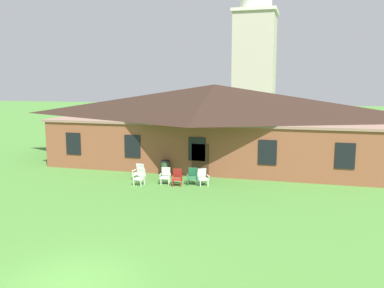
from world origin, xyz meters
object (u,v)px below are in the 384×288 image
(lawn_chair_near_door, at_px, (140,176))
(lawn_chair_right_end, at_px, (193,176))
(lawn_chair_left_end, at_px, (166,175))
(lawn_chair_far_side, at_px, (203,177))
(lawn_chair_by_porch, at_px, (139,172))
(trash_bin, at_px, (165,168))
(lawn_chair_middle, at_px, (177,177))

(lawn_chair_near_door, bearing_deg, lawn_chair_right_end, 19.00)
(lawn_chair_left_end, bearing_deg, lawn_chair_far_side, 6.25)
(lawn_chair_by_porch, bearing_deg, trash_bin, 52.10)
(lawn_chair_far_side, bearing_deg, lawn_chair_middle, -162.58)
(lawn_chair_by_porch, height_order, lawn_chair_left_end, same)
(lawn_chair_left_end, bearing_deg, lawn_chair_right_end, 11.76)
(lawn_chair_left_end, height_order, lawn_chair_middle, same)
(lawn_chair_near_door, relative_size, lawn_chair_middle, 1.00)
(lawn_chair_left_end, relative_size, lawn_chair_right_end, 1.00)
(lawn_chair_middle, bearing_deg, lawn_chair_far_side, 17.42)
(lawn_chair_far_side, bearing_deg, lawn_chair_left_end, -173.75)
(lawn_chair_middle, height_order, lawn_chair_far_side, same)
(lawn_chair_right_end, relative_size, trash_bin, 0.98)
(lawn_chair_far_side, bearing_deg, lawn_chair_right_end, 172.23)
(lawn_chair_middle, xyz_separation_m, lawn_chair_right_end, (0.77, 0.52, 0.00))
(lawn_chair_far_side, distance_m, trash_bin, 3.45)
(lawn_chair_far_side, bearing_deg, lawn_chair_near_door, -165.46)
(lawn_chair_by_porch, distance_m, lawn_chair_far_side, 4.11)
(lawn_chair_middle, distance_m, lawn_chair_far_side, 1.47)
(lawn_chair_by_porch, relative_size, lawn_chair_far_side, 1.00)
(lawn_chair_middle, bearing_deg, lawn_chair_by_porch, 164.56)
(lawn_chair_by_porch, height_order, trash_bin, trash_bin)
(lawn_chair_middle, bearing_deg, lawn_chair_left_end, 165.71)
(trash_bin, bearing_deg, lawn_chair_left_end, -69.63)
(lawn_chair_left_end, xyz_separation_m, lawn_chair_right_end, (1.56, 0.32, 0.00))
(lawn_chair_right_end, bearing_deg, lawn_chair_left_end, -168.24)
(lawn_chair_by_porch, bearing_deg, lawn_chair_far_side, -4.29)
(trash_bin, bearing_deg, lawn_chair_middle, -55.46)
(lawn_chair_by_porch, bearing_deg, lawn_chair_left_end, -15.90)
(lawn_chair_left_end, relative_size, lawn_chair_middle, 1.00)
(lawn_chair_left_end, relative_size, lawn_chair_far_side, 1.00)
(lawn_chair_by_porch, xyz_separation_m, lawn_chair_near_door, (0.57, -1.22, 0.00))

